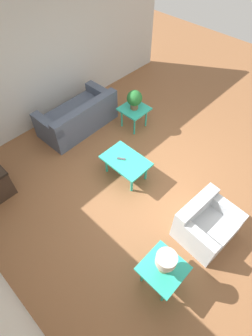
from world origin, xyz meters
TOP-DOWN VIEW (x-y plane):
  - ground_plane at (0.00, 0.00)m, footprint 14.00×14.00m
  - wall_right at (3.06, 0.00)m, footprint 0.12×7.20m
  - sofa at (2.21, -0.09)m, footprint 0.95×1.82m
  - armchair at (-1.44, 0.20)m, footprint 0.83×0.96m
  - coffee_table at (0.39, 0.21)m, footprint 0.90×0.61m
  - side_table_plant at (1.30, -1.01)m, footprint 0.59×0.59m
  - side_table_lamp at (-1.43, 1.33)m, footprint 0.59×0.59m
  - potted_plant at (1.30, -1.01)m, footprint 0.34×0.34m
  - table_lamp at (-1.43, 1.33)m, footprint 0.28×0.28m
  - remote_control at (0.47, 0.25)m, footprint 0.16×0.12m

SIDE VIEW (x-z plane):
  - ground_plane at x=0.00m, z-range 0.00..0.00m
  - armchair at x=-1.44m, z-range -0.06..0.63m
  - sofa at x=2.21m, z-range -0.08..0.67m
  - coffee_table at x=0.39m, z-range 0.17..0.63m
  - side_table_plant at x=1.30m, z-range 0.19..0.71m
  - side_table_lamp at x=-1.43m, z-range 0.19..0.71m
  - remote_control at x=0.47m, z-range 0.46..0.48m
  - potted_plant at x=1.30m, z-range 0.55..1.01m
  - table_lamp at x=-1.43m, z-range 0.58..0.99m
  - wall_right at x=3.06m, z-range 0.00..2.70m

